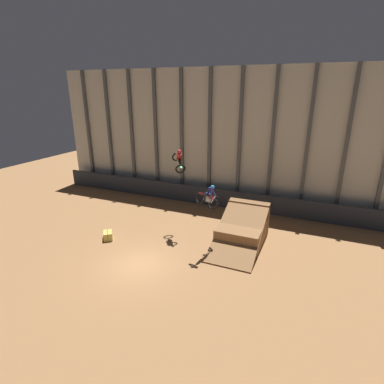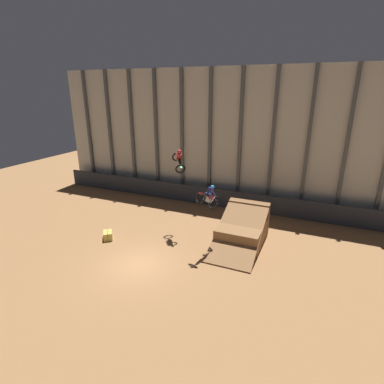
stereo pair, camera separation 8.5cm
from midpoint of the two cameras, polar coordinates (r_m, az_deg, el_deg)
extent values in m
plane|color=#996B42|center=(19.07, -10.15, -13.48)|extent=(60.00, 60.00, 0.00)
cube|color=beige|center=(27.54, 3.42, 10.27)|extent=(32.00, 0.12, 12.00)
cube|color=#4C5156|center=(34.57, -19.20, 11.04)|extent=(0.28, 0.28, 12.00)
cube|color=#4C5156|center=(32.79, -15.53, 11.02)|extent=(0.28, 0.28, 12.00)
cube|color=#4C5156|center=(31.15, -11.46, 10.94)|extent=(0.28, 0.28, 12.00)
cube|color=#4C5156|center=(29.68, -6.97, 10.79)|extent=(0.28, 0.28, 12.00)
cube|color=#4C5156|center=(28.41, -2.05, 10.56)|extent=(0.28, 0.28, 12.00)
cube|color=#4C5156|center=(27.35, 3.27, 10.21)|extent=(0.28, 0.28, 12.00)
cube|color=#4C5156|center=(26.55, 8.96, 9.75)|extent=(0.28, 0.28, 12.00)
cube|color=#4C5156|center=(26.01, 14.93, 9.17)|extent=(0.28, 0.28, 12.00)
cube|color=#4C5156|center=(25.76, 21.06, 8.46)|extent=(0.28, 0.28, 12.00)
cube|color=#4C5156|center=(25.80, 27.21, 7.65)|extent=(0.28, 0.28, 12.00)
cube|color=#2D333D|center=(27.69, 2.35, -0.71)|extent=(31.36, 0.20, 1.66)
cube|color=olive|center=(21.39, 9.45, -7.50)|extent=(2.93, 3.98, 1.39)
cube|color=olive|center=(22.75, 10.60, -4.63)|extent=(2.99, 0.50, 2.32)
cube|color=#996B42|center=(20.44, 8.92, -7.33)|extent=(2.99, 5.77, 2.51)
torus|color=black|center=(21.72, -3.01, 6.69)|extent=(0.82, 0.75, 0.71)
torus|color=black|center=(20.62, -2.33, 4.43)|extent=(0.82, 0.75, 0.71)
cube|color=#B7B7BC|center=(21.06, -2.63, 5.77)|extent=(0.50, 0.58, 0.47)
cube|color=green|center=(21.07, -2.68, 6.48)|extent=(0.46, 0.52, 0.40)
cube|color=black|center=(20.75, -2.48, 5.88)|extent=(0.46, 0.55, 0.34)
cube|color=green|center=(20.39, -2.23, 4.83)|extent=(0.32, 0.37, 0.20)
cylinder|color=#B7B7BC|center=(21.44, -2.89, 6.93)|extent=(0.09, 0.09, 0.55)
cylinder|color=black|center=(21.27, -2.83, 7.39)|extent=(0.65, 0.18, 0.04)
cube|color=maroon|center=(20.74, -2.53, 6.83)|extent=(0.50, 0.54, 0.49)
sphere|color=red|center=(20.64, -2.52, 7.71)|extent=(0.41, 0.43, 0.34)
cylinder|color=maroon|center=(20.92, -2.93, 6.32)|extent=(0.35, 0.41, 0.19)
cylinder|color=maroon|center=(20.96, -2.28, 6.36)|extent=(0.35, 0.41, 0.19)
cylinder|color=maroon|center=(20.89, -3.08, 7.23)|extent=(0.38, 0.47, 0.11)
cylinder|color=maroon|center=(20.95, -2.21, 7.27)|extent=(0.38, 0.47, 0.11)
torus|color=black|center=(19.12, 3.92, -2.32)|extent=(0.85, 0.69, 0.68)
torus|color=black|center=(18.01, 1.55, -1.17)|extent=(0.85, 0.69, 0.68)
cube|color=#B7B7BC|center=(18.53, 2.81, -1.38)|extent=(0.37, 0.62, 0.51)
cube|color=red|center=(18.68, 3.31, -0.95)|extent=(0.36, 0.54, 0.43)
cube|color=black|center=(18.37, 2.66, -0.54)|extent=(0.33, 0.56, 0.39)
cube|color=red|center=(17.95, 1.66, -0.31)|extent=(0.25, 0.37, 0.24)
cylinder|color=#B7B7BC|center=(18.99, 3.88, -1.50)|extent=(0.21, 0.47, 0.37)
cylinder|color=black|center=(18.98, 4.07, -0.79)|extent=(0.65, 0.17, 0.04)
cube|color=navy|center=(18.55, 3.30, 0.09)|extent=(0.36, 0.37, 0.53)
sphere|color=#2393CC|center=(18.67, 3.81, 0.92)|extent=(0.37, 0.42, 0.36)
cylinder|color=navy|center=(18.65, 2.84, -0.63)|extent=(0.20, 0.29, 0.43)
cylinder|color=navy|center=(18.50, 3.41, -0.80)|extent=(0.20, 0.29, 0.43)
cylinder|color=navy|center=(18.84, 3.35, 0.04)|extent=(0.21, 0.39, 0.46)
cylinder|color=navy|center=(18.65, 4.10, -0.18)|extent=(0.21, 0.39, 0.46)
cube|color=#CCB751|center=(22.37, -15.83, -7.97)|extent=(1.03, 1.08, 0.56)
cube|color=#996623|center=(22.37, -15.83, -7.97)|extent=(0.60, 0.74, 0.57)
camera|label=1|loc=(0.04, -90.11, -0.04)|focal=28.00mm
camera|label=2|loc=(0.04, 89.89, 0.04)|focal=28.00mm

